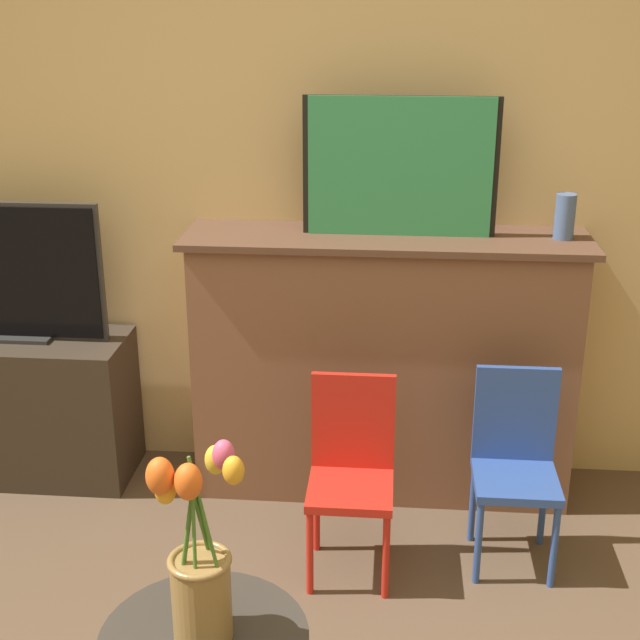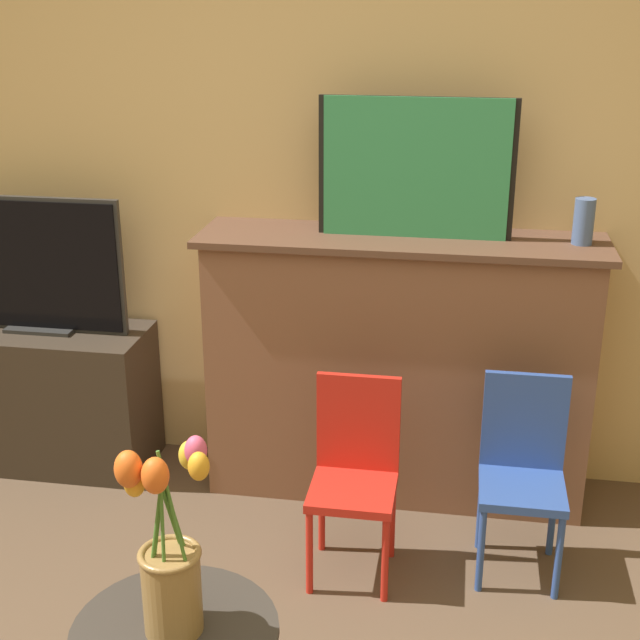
{
  "view_description": "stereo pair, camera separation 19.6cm",
  "coord_description": "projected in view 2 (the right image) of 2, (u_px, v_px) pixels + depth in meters",
  "views": [
    {
      "loc": [
        0.3,
        -1.24,
        1.88
      ],
      "look_at": [
        0.08,
        1.22,
        0.96
      ],
      "focal_mm": 50.0,
      "sensor_mm": 36.0,
      "label": 1
    },
    {
      "loc": [
        0.49,
        -1.22,
        1.88
      ],
      "look_at": [
        0.08,
        1.22,
        0.96
      ],
      "focal_mm": 50.0,
      "sensor_mm": 36.0,
      "label": 2
    }
  ],
  "objects": [
    {
      "name": "painting",
      "position": [
        416.0,
        168.0,
        3.14
      ],
      "size": [
        0.7,
        0.03,
        0.5
      ],
      "color": "black",
      "rests_on": "fireplace_mantel"
    },
    {
      "name": "vase_tulips",
      "position": [
        170.0,
        560.0,
        1.93
      ],
      "size": [
        0.2,
        0.2,
        0.47
      ],
      "color": "olive",
      "rests_on": "side_table"
    },
    {
      "name": "tv_monitor",
      "position": [
        35.0,
        267.0,
        3.49
      ],
      "size": [
        0.72,
        0.12,
        0.54
      ],
      "color": "#2D2D2D",
      "rests_on": "tv_stand"
    },
    {
      "name": "wall_back",
      "position": [
        338.0,
        138.0,
        3.35
      ],
      "size": [
        8.0,
        0.06,
        2.7
      ],
      "color": "tan",
      "rests_on": "ground"
    },
    {
      "name": "fireplace_mantel",
      "position": [
        397.0,
        364.0,
        3.4
      ],
      "size": [
        1.49,
        0.4,
        1.04
      ],
      "color": "brown",
      "rests_on": "ground"
    },
    {
      "name": "mantel_candle",
      "position": [
        584.0,
        221.0,
        3.1
      ],
      "size": [
        0.07,
        0.07,
        0.16
      ],
      "color": "#4C6699",
      "rests_on": "fireplace_mantel"
    },
    {
      "name": "chair_blue",
      "position": [
        522.0,
        465.0,
        2.98
      ],
      "size": [
        0.28,
        0.28,
        0.68
      ],
      "color": "#2D4C99",
      "rests_on": "ground"
    },
    {
      "name": "chair_red",
      "position": [
        355.0,
        467.0,
        2.97
      ],
      "size": [
        0.28,
        0.28,
        0.68
      ],
      "color": "red",
      "rests_on": "ground"
    },
    {
      "name": "tv_stand",
      "position": [
        50.0,
        396.0,
        3.68
      ],
      "size": [
        0.84,
        0.37,
        0.59
      ],
      "color": "#382D23",
      "rests_on": "ground"
    }
  ]
}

